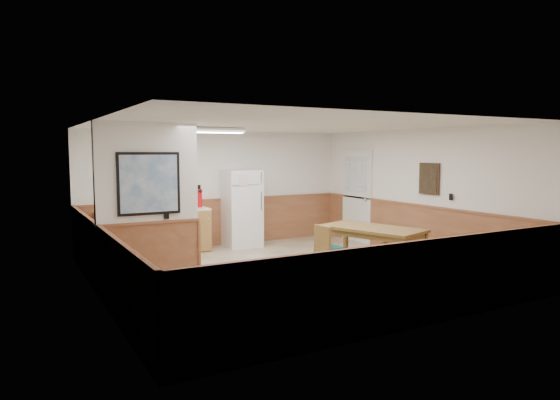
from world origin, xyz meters
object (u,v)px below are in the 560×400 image
dining_table (372,232)px  fire_extinguisher (199,197)px  soap_bottle (124,206)px  dining_bench (420,243)px  refrigerator (242,208)px  dining_chair (327,246)px

dining_table → fire_extinguisher: bearing=104.9°
soap_bottle → dining_bench: bearing=-32.4°
dining_bench → fire_extinguisher: bearing=126.6°
refrigerator → dining_bench: bearing=-49.7°
refrigerator → dining_bench: refrigerator is taller
soap_bottle → dining_table: bearing=-41.5°
dining_chair → dining_table: bearing=-4.7°
dining_bench → fire_extinguisher: 4.53m
refrigerator → dining_chair: bearing=-85.3°
dining_table → soap_bottle: (-3.57, 3.15, 0.36)m
soap_bottle → dining_chair: bearing=-50.2°
dining_table → dining_bench: dining_table is taller
dining_table → soap_bottle: soap_bottle is taller
refrigerator → dining_table: refrigerator is taller
dining_bench → dining_chair: dining_chair is taller
refrigerator → dining_table: (1.09, -3.07, -0.18)m
dining_chair → fire_extinguisher: (-1.08, 3.13, 0.61)m
dining_bench → refrigerator: bearing=117.6°
dining_bench → soap_bottle: 5.74m
refrigerator → fire_extinguisher: (-0.94, 0.06, 0.27)m
refrigerator → dining_table: bearing=-68.4°
fire_extinguisher → soap_bottle: 1.54m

